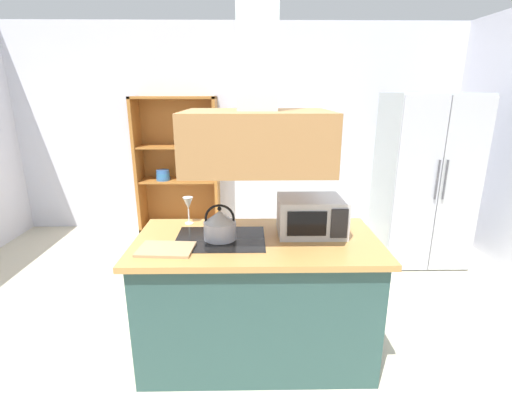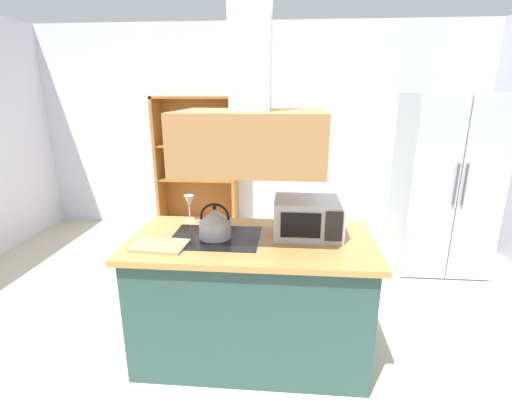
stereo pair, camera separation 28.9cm
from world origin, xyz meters
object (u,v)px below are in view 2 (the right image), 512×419
(refrigerator, at_px, (443,184))
(microwave, at_px, (308,217))
(dish_cabinet, at_px, (198,173))
(cutting_board, at_px, (160,245))
(wine_glass_on_counter, at_px, (189,202))
(kettle, at_px, (215,223))

(refrigerator, height_order, microwave, refrigerator)
(dish_cabinet, relative_size, cutting_board, 5.28)
(wine_glass_on_counter, bearing_deg, microwave, -13.91)
(dish_cabinet, distance_m, kettle, 2.76)
(kettle, bearing_deg, microwave, 9.38)
(kettle, height_order, microwave, microwave)
(kettle, relative_size, microwave, 0.53)
(kettle, bearing_deg, cutting_board, -149.89)
(refrigerator, xyz_separation_m, microwave, (-1.48, -1.56, 0.11))
(microwave, bearing_deg, refrigerator, 46.49)
(wine_glass_on_counter, bearing_deg, dish_cabinet, 102.05)
(kettle, xyz_separation_m, wine_glass_on_counter, (-0.26, 0.32, 0.05))
(kettle, bearing_deg, wine_glass_on_counter, 128.64)
(refrigerator, height_order, cutting_board, refrigerator)
(refrigerator, xyz_separation_m, dish_cabinet, (-2.86, 0.98, -0.13))
(microwave, bearing_deg, dish_cabinet, 118.55)
(kettle, xyz_separation_m, microwave, (0.63, 0.10, 0.03))
(dish_cabinet, height_order, microwave, dish_cabinet)
(microwave, height_order, wine_glass_on_counter, microwave)
(refrigerator, distance_m, kettle, 2.69)
(refrigerator, bearing_deg, cutting_board, -142.74)
(microwave, bearing_deg, wine_glass_on_counter, 166.09)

